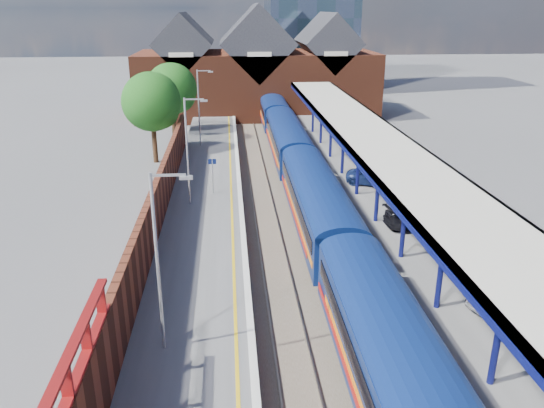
{
  "coord_description": "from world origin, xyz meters",
  "views": [
    {
      "loc": [
        -3.8,
        -11.42,
        13.23
      ],
      "look_at": [
        -1.43,
        17.15,
        2.6
      ],
      "focal_mm": 35.0,
      "sensor_mm": 36.0,
      "label": 1
    }
  ],
  "objects_px": {
    "lamp_post_d": "(200,103)",
    "parked_car_dark": "(425,216)",
    "lamp_post_c": "(189,145)",
    "lamp_post_b": "(161,253)",
    "train": "(300,164)",
    "platform_sign": "(213,170)",
    "parked_car_silver": "(514,294)",
    "parked_car_blue": "(374,177)"
  },
  "relations": [
    {
      "from": "lamp_post_c",
      "to": "lamp_post_d",
      "type": "relative_size",
      "value": 1.0
    },
    {
      "from": "lamp_post_d",
      "to": "parked_car_dark",
      "type": "bearing_deg",
      "value": -56.66
    },
    {
      "from": "train",
      "to": "parked_car_blue",
      "type": "xyz_separation_m",
      "value": [
        5.26,
        -1.97,
        -0.56
      ]
    },
    {
      "from": "lamp_post_c",
      "to": "parked_car_silver",
      "type": "xyz_separation_m",
      "value": [
        14.59,
        -14.39,
        -3.3
      ]
    },
    {
      "from": "lamp_post_c",
      "to": "platform_sign",
      "type": "bearing_deg",
      "value": 55.74
    },
    {
      "from": "parked_car_dark",
      "to": "platform_sign",
      "type": "bearing_deg",
      "value": 55.85
    },
    {
      "from": "train",
      "to": "lamp_post_b",
      "type": "bearing_deg",
      "value": -110.5
    },
    {
      "from": "lamp_post_d",
      "to": "parked_car_silver",
      "type": "relative_size",
      "value": 1.68
    },
    {
      "from": "train",
      "to": "parked_car_silver",
      "type": "relative_size",
      "value": 15.79
    },
    {
      "from": "lamp_post_c",
      "to": "lamp_post_d",
      "type": "bearing_deg",
      "value": 90.0
    },
    {
      "from": "platform_sign",
      "to": "lamp_post_b",
      "type": "bearing_deg",
      "value": -94.33
    },
    {
      "from": "lamp_post_d",
      "to": "platform_sign",
      "type": "xyz_separation_m",
      "value": [
        1.36,
        -14.0,
        -2.3
      ]
    },
    {
      "from": "lamp_post_c",
      "to": "parked_car_dark",
      "type": "xyz_separation_m",
      "value": [
        13.95,
        -5.2,
        -3.3
      ]
    },
    {
      "from": "train",
      "to": "platform_sign",
      "type": "height_order",
      "value": "platform_sign"
    },
    {
      "from": "train",
      "to": "parked_car_blue",
      "type": "height_order",
      "value": "train"
    },
    {
      "from": "lamp_post_b",
      "to": "lamp_post_d",
      "type": "height_order",
      "value": "same"
    },
    {
      "from": "lamp_post_c",
      "to": "parked_car_dark",
      "type": "height_order",
      "value": "lamp_post_c"
    },
    {
      "from": "lamp_post_b",
      "to": "lamp_post_d",
      "type": "distance_m",
      "value": 32.0
    },
    {
      "from": "lamp_post_b",
      "to": "lamp_post_d",
      "type": "bearing_deg",
      "value": 90.0
    },
    {
      "from": "lamp_post_d",
      "to": "parked_car_dark",
      "type": "relative_size",
      "value": 1.47
    },
    {
      "from": "platform_sign",
      "to": "parked_car_blue",
      "type": "height_order",
      "value": "platform_sign"
    },
    {
      "from": "lamp_post_c",
      "to": "platform_sign",
      "type": "xyz_separation_m",
      "value": [
        1.36,
        2.0,
        -2.3
      ]
    },
    {
      "from": "lamp_post_b",
      "to": "parked_car_blue",
      "type": "distance_m",
      "value": 23.37
    },
    {
      "from": "parked_car_silver",
      "to": "parked_car_blue",
      "type": "xyz_separation_m",
      "value": [
        -1.48,
        17.43,
        -0.13
      ]
    },
    {
      "from": "parked_car_blue",
      "to": "train",
      "type": "bearing_deg",
      "value": 91.93
    },
    {
      "from": "platform_sign",
      "to": "parked_car_blue",
      "type": "distance_m",
      "value": 11.85
    },
    {
      "from": "lamp_post_c",
      "to": "parked_car_blue",
      "type": "bearing_deg",
      "value": 13.04
    },
    {
      "from": "train",
      "to": "platform_sign",
      "type": "xyz_separation_m",
      "value": [
        -6.49,
        -3.01,
        0.57
      ]
    },
    {
      "from": "platform_sign",
      "to": "parked_car_dark",
      "type": "height_order",
      "value": "platform_sign"
    },
    {
      "from": "platform_sign",
      "to": "parked_car_silver",
      "type": "xyz_separation_m",
      "value": [
        13.23,
        -16.39,
        -1.0
      ]
    },
    {
      "from": "platform_sign",
      "to": "parked_car_dark",
      "type": "xyz_separation_m",
      "value": [
        12.58,
        -7.2,
        -1.0
      ]
    },
    {
      "from": "train",
      "to": "parked_car_silver",
      "type": "height_order",
      "value": "train"
    },
    {
      "from": "lamp_post_b",
      "to": "lamp_post_c",
      "type": "distance_m",
      "value": 16.0
    },
    {
      "from": "lamp_post_d",
      "to": "lamp_post_b",
      "type": "bearing_deg",
      "value": -90.0
    },
    {
      "from": "lamp_post_b",
      "to": "platform_sign",
      "type": "height_order",
      "value": "lamp_post_b"
    },
    {
      "from": "parked_car_silver",
      "to": "lamp_post_d",
      "type": "bearing_deg",
      "value": 3.44
    },
    {
      "from": "lamp_post_b",
      "to": "lamp_post_d",
      "type": "xyz_separation_m",
      "value": [
        0.0,
        32.0,
        0.0
      ]
    },
    {
      "from": "train",
      "to": "parked_car_dark",
      "type": "height_order",
      "value": "train"
    },
    {
      "from": "lamp_post_d",
      "to": "parked_car_dark",
      "type": "distance_m",
      "value": 25.59
    },
    {
      "from": "lamp_post_b",
      "to": "parked_car_blue",
      "type": "relative_size",
      "value": 1.74
    },
    {
      "from": "train",
      "to": "parked_car_dark",
      "type": "relative_size",
      "value": 13.85
    },
    {
      "from": "parked_car_silver",
      "to": "parked_car_dark",
      "type": "relative_size",
      "value": 0.88
    }
  ]
}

